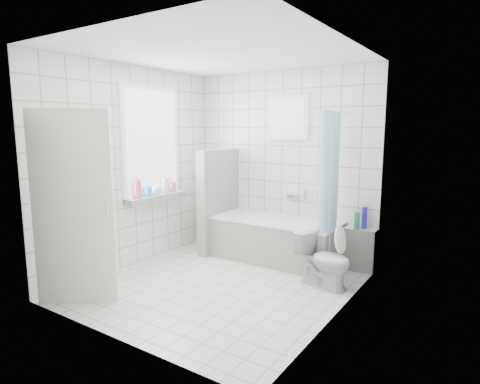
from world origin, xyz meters
The scene contains 19 objects.
ground centered at (0.00, 0.00, 0.00)m, with size 3.00×3.00×0.00m, color white.
ceiling centered at (0.00, 0.00, 2.60)m, with size 3.00×3.00×0.00m, color white.
wall_back centered at (0.00, 1.50, 1.30)m, with size 2.80×0.02×2.60m, color white.
wall_front centered at (0.00, -1.50, 1.30)m, with size 2.80×0.02×2.60m, color white.
wall_left centered at (-1.40, 0.00, 1.30)m, with size 0.02×3.00×2.60m, color white.
wall_right centered at (1.40, 0.00, 1.30)m, with size 0.02×3.00×2.60m, color white.
window_left centered at (-1.35, 0.30, 1.60)m, with size 0.01×0.90×1.40m, color white.
window_back centered at (0.10, 1.46, 1.95)m, with size 0.50×0.01×0.50m, color white.
window_sill centered at (-1.31, 0.30, 0.86)m, with size 0.18×1.02×0.08m, color white.
door centered at (-0.94, -1.23, 1.00)m, with size 0.04×0.80×2.00m, color silver.
bathtub centered at (0.12, 1.12, 0.29)m, with size 1.73×0.77×0.58m.
partition_wall centered at (-0.81, 1.07, 0.75)m, with size 0.15×0.85×1.50m, color white.
tiled_ledge centered at (1.21, 1.38, 0.28)m, with size 0.40×0.24×0.55m, color white.
toilet centered at (1.03, 0.60, 0.32)m, with size 0.36×0.63×0.64m, color silver.
curtain_rod centered at (0.93, 1.10, 2.00)m, with size 0.02×0.02×0.80m, color silver.
shower_curtain centered at (0.93, 0.97, 1.10)m, with size 0.14×0.48×1.78m, color #4BB3DE, non-canonical shape.
tub_faucet centered at (0.22, 1.46, 0.85)m, with size 0.18×0.06×0.06m, color silver.
sill_bottles centered at (-1.30, 0.24, 1.03)m, with size 0.20×0.80×0.33m.
ledge_bottles centered at (1.19, 1.36, 0.67)m, with size 0.17×0.19×0.28m.
Camera 1 is at (2.65, -3.61, 1.81)m, focal length 30.00 mm.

